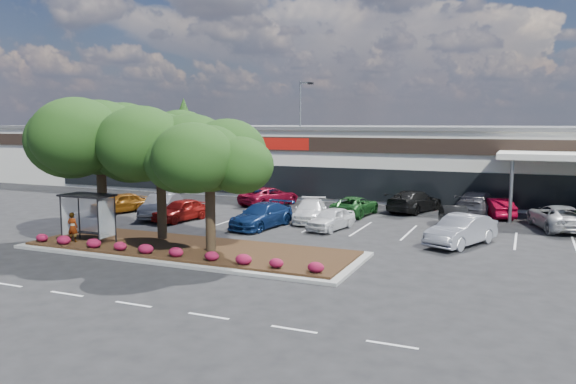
% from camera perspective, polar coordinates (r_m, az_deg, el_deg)
% --- Properties ---
extents(ground, '(160.00, 160.00, 0.00)m').
position_cam_1_polar(ground, '(25.32, -11.18, -8.26)').
color(ground, black).
rests_on(ground, ground).
extents(retail_store, '(80.40, 25.20, 6.25)m').
position_cam_1_polar(retail_store, '(55.87, 8.78, 3.46)').
color(retail_store, silver).
rests_on(retail_store, ground).
extents(landscape_island, '(18.00, 6.00, 0.26)m').
position_cam_1_polar(landscape_island, '(29.60, -10.03, -5.74)').
color(landscape_island, gray).
rests_on(landscape_island, ground).
extents(lane_markings, '(33.12, 20.06, 0.01)m').
position_cam_1_polar(lane_markings, '(34.25, -1.50, -4.07)').
color(lane_markings, silver).
rests_on(lane_markings, ground).
extents(shrub_row, '(17.00, 0.80, 0.50)m').
position_cam_1_polar(shrub_row, '(27.83, -12.42, -5.81)').
color(shrub_row, maroon).
rests_on(shrub_row, landscape_island).
extents(bus_shelter, '(2.75, 1.55, 2.59)m').
position_cam_1_polar(bus_shelter, '(31.74, -19.51, -1.17)').
color(bus_shelter, black).
rests_on(bus_shelter, landscape_island).
extents(island_tree_west, '(7.20, 7.20, 7.89)m').
position_cam_1_polar(island_tree_west, '(33.02, -18.47, 2.50)').
color(island_tree_west, '#1A3710').
rests_on(island_tree_west, landscape_island).
extents(island_tree_mid, '(6.60, 6.60, 7.32)m').
position_cam_1_polar(island_tree_mid, '(31.40, -12.81, 1.94)').
color(island_tree_mid, '#1A3710').
rests_on(island_tree_mid, landscape_island).
extents(island_tree_east, '(5.80, 5.80, 6.50)m').
position_cam_1_polar(island_tree_east, '(27.99, -7.94, 0.60)').
color(island_tree_east, '#1A3710').
rests_on(island_tree_east, landscape_island).
extents(conifer_north_west, '(4.40, 4.40, 10.00)m').
position_cam_1_polar(conifer_north_west, '(79.36, -10.50, 5.83)').
color(conifer_north_west, '#1A3710').
rests_on(conifer_north_west, ground).
extents(person_waiting, '(0.65, 0.48, 1.61)m').
position_cam_1_polar(person_waiting, '(32.25, -21.04, -3.35)').
color(person_waiting, '#594C47').
rests_on(person_waiting, landscape_island).
extents(light_pole, '(1.43, 0.50, 10.19)m').
position_cam_1_polar(light_pole, '(49.75, 1.36, 4.68)').
color(light_pole, gray).
rests_on(light_pole, ground).
extents(car_0, '(3.13, 4.66, 1.47)m').
position_cam_1_polar(car_0, '(43.15, -16.70, -1.06)').
color(car_0, brown).
rests_on(car_0, ground).
extents(car_1, '(3.10, 5.27, 1.64)m').
position_cam_1_polar(car_1, '(40.17, -12.75, -1.40)').
color(car_1, '#5B5B62').
rests_on(car_1, ground).
extents(car_2, '(2.57, 4.62, 1.49)m').
position_cam_1_polar(car_2, '(38.66, -10.81, -1.80)').
color(car_2, maroon).
rests_on(car_2, ground).
extents(car_3, '(2.87, 5.52, 1.53)m').
position_cam_1_polar(car_3, '(35.60, -2.70, -2.41)').
color(car_3, navy).
rests_on(car_3, ground).
extents(car_4, '(3.20, 5.27, 1.43)m').
position_cam_1_polar(car_4, '(37.83, 2.28, -1.92)').
color(car_4, white).
rests_on(car_4, ground).
extents(car_5, '(2.40, 4.26, 1.37)m').
position_cam_1_polar(car_5, '(34.98, 4.41, -2.73)').
color(car_5, white).
rests_on(car_5, ground).
extents(car_6, '(2.56, 4.49, 1.40)m').
position_cam_1_polar(car_6, '(36.63, 16.57, -2.53)').
color(car_6, black).
rests_on(car_6, ground).
extents(car_7, '(3.60, 5.29, 1.65)m').
position_cam_1_polar(car_7, '(31.88, 17.18, -3.74)').
color(car_7, '#9799A3').
rests_on(car_7, ground).
extents(car_10, '(1.75, 4.09, 1.38)m').
position_cam_1_polar(car_10, '(46.49, -2.25, -0.25)').
color(car_10, navy).
rests_on(car_10, ground).
extents(car_11, '(4.10, 5.78, 1.46)m').
position_cam_1_polar(car_11, '(45.04, -1.91, -0.43)').
color(car_11, maroon).
rests_on(car_11, ground).
extents(car_12, '(2.69, 5.09, 1.37)m').
position_cam_1_polar(car_12, '(40.50, 6.82, -1.40)').
color(car_12, '#1A501D').
rests_on(car_12, ground).
extents(car_13, '(3.81, 5.98, 1.61)m').
position_cam_1_polar(car_13, '(42.77, 12.71, -0.91)').
color(car_13, black).
rests_on(car_13, ground).
extents(car_14, '(3.16, 5.99, 1.66)m').
position_cam_1_polar(car_14, '(43.05, 18.75, -1.03)').
color(car_14, '#514F56').
rests_on(car_14, ground).
extents(car_15, '(2.98, 4.48, 1.40)m').
position_cam_1_polar(car_15, '(41.95, 20.35, -1.49)').
color(car_15, maroon).
rests_on(car_15, ground).
extents(car_16, '(4.02, 6.04, 1.54)m').
position_cam_1_polar(car_16, '(38.76, 25.75, -2.32)').
color(car_16, silver).
rests_on(car_16, ground).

